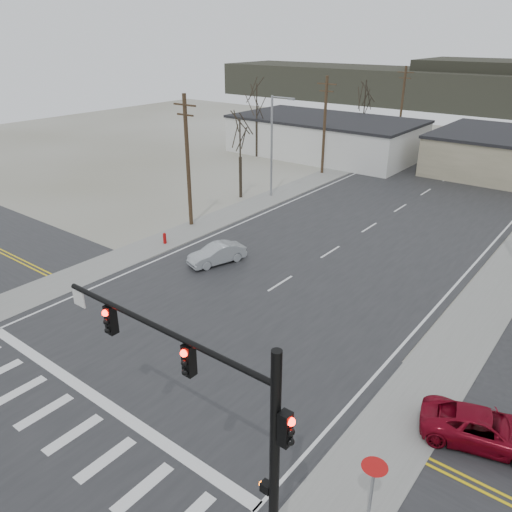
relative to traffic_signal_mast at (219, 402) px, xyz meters
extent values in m
plane|color=beige|center=(-7.89, 6.20, -4.67)|extent=(140.00, 140.00, 0.00)
cube|color=#232325|center=(-7.89, 21.20, -4.65)|extent=(18.00, 110.00, 0.05)
cube|color=#232325|center=(-7.89, 6.20, -4.65)|extent=(90.00, 10.00, 0.04)
cube|color=gray|center=(-18.49, 26.20, -4.64)|extent=(3.00, 90.00, 0.06)
cylinder|color=black|center=(1.91, 0.00, -1.07)|extent=(0.28, 0.28, 7.20)
cylinder|color=black|center=(-2.29, 0.00, 1.53)|extent=(8.40, 0.18, 0.18)
cube|color=black|center=(-1.09, 0.00, 0.93)|extent=(0.32, 0.30, 1.00)
cube|color=black|center=(-4.59, 0.00, 0.93)|extent=(0.32, 0.30, 1.00)
sphere|color=#FF0C05|center=(-1.09, -0.17, 1.25)|extent=(0.22, 0.22, 0.22)
sphere|color=#FF0C05|center=(-4.59, -0.17, 1.25)|extent=(0.22, 0.22, 0.22)
cube|color=black|center=(2.21, 0.00, 0.33)|extent=(0.30, 0.30, 1.00)
cube|color=silver|center=(-6.29, 0.00, 1.13)|extent=(0.60, 0.04, 0.60)
cube|color=black|center=(1.66, 0.00, -2.07)|extent=(0.30, 0.25, 0.30)
sphere|color=#FF5905|center=(1.51, 0.00, -2.07)|extent=(0.18, 0.18, 0.18)
cylinder|color=#A50C0C|center=(-18.09, 14.20, -4.32)|extent=(0.24, 0.24, 0.70)
sphere|color=#A50C0C|center=(-18.09, 14.20, -3.92)|extent=(0.24, 0.24, 0.24)
cylinder|color=gray|center=(3.61, 2.70, -3.62)|extent=(0.10, 0.10, 2.10)
cone|color=#A50C0C|center=(3.61, 2.70, -2.52)|extent=(0.80, 0.80, 0.40)
cube|color=silver|center=(-23.89, 46.20, -2.57)|extent=(22.00, 12.00, 4.20)
cube|color=black|center=(-23.89, 46.20, -0.32)|extent=(22.30, 12.30, 0.30)
cylinder|color=#432D1F|center=(-19.39, 18.20, 0.33)|extent=(0.30, 0.30, 10.00)
cube|color=#432D1F|center=(-19.39, 18.20, 4.53)|extent=(2.20, 0.12, 0.12)
cube|color=#432D1F|center=(-19.39, 18.20, 3.83)|extent=(1.60, 0.12, 0.12)
cylinder|color=#432D1F|center=(-19.39, 38.20, 0.33)|extent=(0.30, 0.30, 10.00)
cube|color=#432D1F|center=(-19.39, 38.20, 4.53)|extent=(2.20, 0.12, 0.12)
cube|color=#432D1F|center=(-19.39, 38.20, 3.83)|extent=(1.60, 0.12, 0.12)
cylinder|color=#432D1F|center=(-19.39, 58.20, 0.33)|extent=(0.30, 0.30, 10.00)
cube|color=#432D1F|center=(-19.39, 58.20, 4.53)|extent=(2.20, 0.12, 0.12)
cube|color=#432D1F|center=(-19.39, 58.20, 3.83)|extent=(1.60, 0.12, 0.12)
cylinder|color=gray|center=(-18.89, 28.20, -0.17)|extent=(0.20, 0.20, 9.00)
cylinder|color=gray|center=(-17.89, 28.20, 4.23)|extent=(2.00, 0.12, 0.12)
cube|color=gray|center=(-16.89, 28.20, 4.18)|extent=(0.60, 0.25, 0.18)
cylinder|color=#332A1F|center=(-20.89, 26.20, -2.80)|extent=(0.28, 0.28, 3.75)
cylinder|color=#332A1F|center=(-20.89, 26.20, 0.58)|extent=(0.14, 0.14, 3.75)
cylinder|color=#332A1F|center=(-21.89, 52.20, -2.42)|extent=(0.28, 0.28, 4.50)
cylinder|color=#332A1F|center=(-21.89, 52.20, 1.63)|extent=(0.14, 0.14, 4.50)
cylinder|color=#332A1F|center=(-29.89, 40.20, -2.42)|extent=(0.28, 0.28, 4.50)
cylinder|color=#332A1F|center=(-29.89, 40.20, 1.63)|extent=(0.14, 0.14, 4.50)
cube|color=#333026|center=(-42.89, 98.20, -1.17)|extent=(70.00, 18.00, 7.00)
imported|color=#999EA3|center=(-12.91, 14.06, -3.99)|extent=(2.50, 4.11, 1.28)
imported|color=black|center=(-8.77, 55.10, -3.92)|extent=(2.25, 5.01, 1.42)
imported|color=black|center=(-15.39, 54.45, -3.90)|extent=(2.49, 4.53, 1.46)
imported|color=maroon|center=(5.44, 8.34, -4.01)|extent=(4.92, 3.27, 1.26)
camera|label=1|loc=(7.48, -7.95, 9.33)|focal=35.00mm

